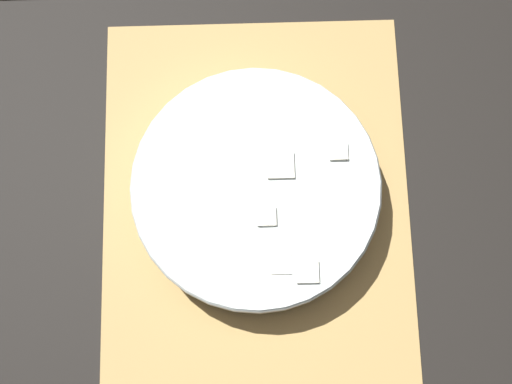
# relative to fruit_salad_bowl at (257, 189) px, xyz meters

# --- Properties ---
(ground_plane) EXTENTS (6.00, 6.00, 0.00)m
(ground_plane) POSITION_rel_fruit_salad_bowl_xyz_m (0.00, -0.00, -0.04)
(ground_plane) COLOR black
(bamboo_mat_center) EXTENTS (0.45, 0.36, 0.01)m
(bamboo_mat_center) POSITION_rel_fruit_salad_bowl_xyz_m (0.00, -0.00, -0.04)
(bamboo_mat_center) COLOR #A8844C
(bamboo_mat_center) RESTS_ON ground_plane
(fruit_salad_bowl) EXTENTS (0.28, 0.28, 0.07)m
(fruit_salad_bowl) POSITION_rel_fruit_salad_bowl_xyz_m (0.00, 0.00, 0.00)
(fruit_salad_bowl) COLOR silver
(fruit_salad_bowl) RESTS_ON bamboo_mat_center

